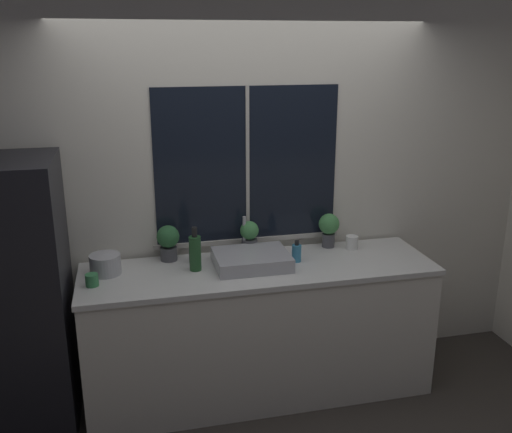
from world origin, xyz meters
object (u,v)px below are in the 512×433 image
Objects in this scene: potted_plant_left at (168,241)px; potted_plant_right at (329,227)px; potted_plant_center at (249,236)px; mug_green at (92,280)px; kettle at (105,263)px; soap_bottle at (297,253)px; refrigerator at (12,299)px; sink at (251,259)px; mug_white at (352,242)px; mug_grey at (194,256)px; bottle_tall at (195,252)px.

potted_plant_left is 0.99× the size of potted_plant_right.
potted_plant_center is 2.98× the size of mug_green.
potted_plant_left is 1.24× the size of kettle.
mug_green is (-1.33, -0.10, -0.02)m from soap_bottle.
refrigerator is 8.74× the size of kettle.
potted_plant_center reaches higher than kettle.
potted_plant_center is at bearing 9.27° from refrigerator.
sink is 1.02m from mug_green.
soap_bottle is at bearing -38.93° from potted_plant_center.
mug_white is 1.81m from mug_green.
potted_plant_center is 0.41m from mug_grey.
potted_plant_right is at bearing 6.74° from refrigerator.
potted_plant_left is at bearing 156.35° from sink.
kettle is at bearing -174.58° from potted_plant_right.
potted_plant_center is 2.46× the size of mug_white.
potted_plant_left reaches higher than mug_grey.
bottle_tall is at bearing -6.95° from kettle.
potted_plant_right reaches higher than soap_bottle.
potted_plant_right is at bearing 20.22° from sink.
sink is 0.32m from soap_bottle.
mug_grey is (-0.68, 0.15, -0.02)m from soap_bottle.
sink is 1.97× the size of potted_plant_right.
potted_plant_left reaches higher than soap_bottle.
refrigerator is at bearing 171.17° from mug_green.
potted_plant_left is 0.56m from potted_plant_center.
potted_plant_right is 3.15× the size of mug_green.
mug_white is (1.15, 0.14, -0.07)m from bottle_tall.
kettle is at bearing -160.31° from potted_plant_left.
potted_plant_right is 1.65× the size of soap_bottle.
potted_plant_left reaches higher than mug_green.
sink is 1.99× the size of potted_plant_left.
potted_plant_left is 1.04× the size of potted_plant_center.
potted_plant_center is 2.59× the size of mug_grey.
refrigerator is at bearing -170.73° from potted_plant_center.
soap_bottle is at bearing -144.22° from potted_plant_right.
potted_plant_left is 0.84× the size of bottle_tall.
mug_green is at bearing -8.83° from refrigerator.
potted_plant_left reaches higher than potted_plant_center.
refrigerator reaches higher than potted_plant_center.
mug_white is 1.72m from kettle.
kettle is (0.08, 0.18, 0.03)m from mug_green.
bottle_tall is 3.72× the size of mug_green.
mug_green is at bearing -113.81° from kettle.
sink is at bearing 0.81° from refrigerator.
potted_plant_center is at bearing -180.00° from potted_plant_right.
mug_grey is 0.95× the size of mug_white.
kettle is at bearing 175.06° from sink.
potted_plant_right is at bearing 4.32° from mug_grey.
mug_grey is (-0.40, -0.07, -0.08)m from potted_plant_center.
bottle_tall is 1.16m from mug_white.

